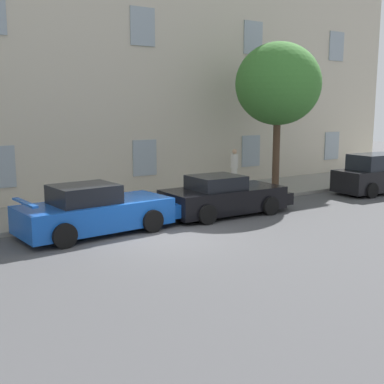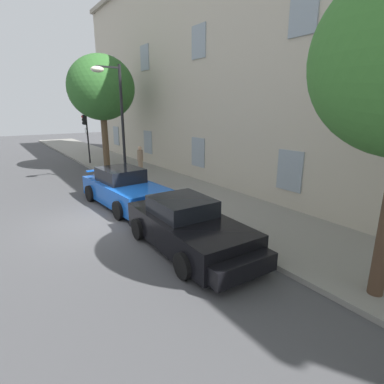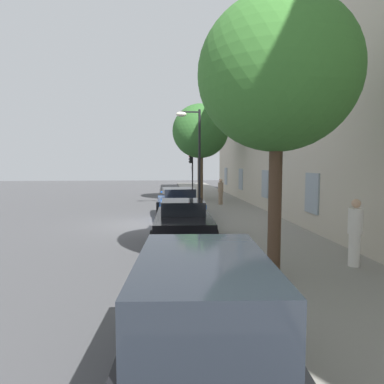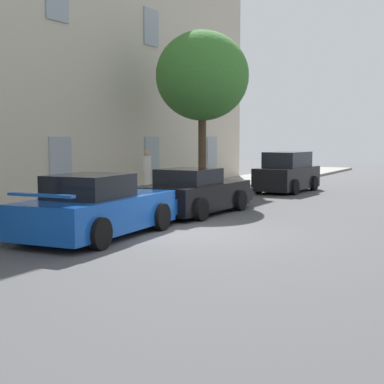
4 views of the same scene
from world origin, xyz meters
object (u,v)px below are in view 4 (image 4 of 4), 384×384
at_px(sportscar_yellow_flank, 196,194).
at_px(tree_midblock, 202,76).
at_px(pedestrian_strolling, 147,171).
at_px(sportscar_red_lead, 102,209).
at_px(hatchback_parked, 287,173).

xyz_separation_m(sportscar_yellow_flank, tree_midblock, (4.06, 1.85, 4.02)).
height_order(tree_midblock, pedestrian_strolling, tree_midblock).
relative_size(sportscar_red_lead, pedestrian_strolling, 2.96).
height_order(sportscar_red_lead, sportscar_yellow_flank, sportscar_red_lead).
bearing_deg(hatchback_parked, sportscar_red_lead, 178.50).
relative_size(sportscar_red_lead, hatchback_parked, 1.27).
xyz_separation_m(sportscar_red_lead, sportscar_yellow_flank, (4.73, -0.09, -0.04)).
distance_m(sportscar_red_lead, sportscar_yellow_flank, 4.74).
relative_size(sportscar_red_lead, sportscar_yellow_flank, 1.07).
height_order(sportscar_red_lead, tree_midblock, tree_midblock).
height_order(sportscar_red_lead, pedestrian_strolling, pedestrian_strolling).
bearing_deg(pedestrian_strolling, sportscar_yellow_flank, -131.51).
xyz_separation_m(sportscar_red_lead, hatchback_parked, (12.72, -0.33, 0.15)).
distance_m(sportscar_red_lead, pedestrian_strolling, 9.24).
relative_size(sportscar_yellow_flank, pedestrian_strolling, 2.77).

